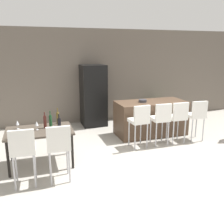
{
  "coord_description": "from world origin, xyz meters",
  "views": [
    {
      "loc": [
        -2.33,
        -4.75,
        2.29
      ],
      "look_at": [
        -0.58,
        0.64,
        0.85
      ],
      "focal_mm": 39.83,
      "sensor_mm": 36.0,
      "label": 1
    }
  ],
  "objects_px": {
    "dining_table": "(39,133)",
    "dining_chair_far": "(58,144)",
    "wine_bottle_far": "(58,118)",
    "bar_chair_right": "(178,116)",
    "wine_glass_right": "(37,124)",
    "refrigerator": "(93,96)",
    "bar_chair_middle": "(161,117)",
    "fruit_bowl": "(143,101)",
    "potted_plant": "(158,108)",
    "wine_bottle_near": "(45,122)",
    "wine_glass_left": "(17,123)",
    "bar_chair_left": "(140,119)",
    "wine_bottle_inner": "(51,121)",
    "kitchen_island": "(151,118)",
    "dining_chair_near": "(23,148)",
    "bar_chair_far": "(197,114)",
    "wine_glass_middle": "(9,132)",
    "wine_bottle_corner": "(59,124)"
  },
  "relations": [
    {
      "from": "refrigerator",
      "to": "wine_bottle_inner",
      "type": "bearing_deg",
      "value": -122.92
    },
    {
      "from": "wine_bottle_inner",
      "to": "wine_bottle_near",
      "type": "height_order",
      "value": "wine_bottle_inner"
    },
    {
      "from": "bar_chair_left",
      "to": "refrigerator",
      "type": "relative_size",
      "value": 0.57
    },
    {
      "from": "bar_chair_right",
      "to": "wine_glass_right",
      "type": "distance_m",
      "value": 3.33
    },
    {
      "from": "fruit_bowl",
      "to": "wine_glass_left",
      "type": "bearing_deg",
      "value": -165.38
    },
    {
      "from": "wine_bottle_inner",
      "to": "dining_chair_near",
      "type": "bearing_deg",
      "value": -120.18
    },
    {
      "from": "wine_glass_right",
      "to": "refrigerator",
      "type": "bearing_deg",
      "value": 53.52
    },
    {
      "from": "dining_chair_near",
      "to": "bar_chair_left",
      "type": "bearing_deg",
      "value": 21.23
    },
    {
      "from": "bar_chair_right",
      "to": "wine_bottle_corner",
      "type": "xyz_separation_m",
      "value": [
        -2.9,
        -0.32,
        0.16
      ]
    },
    {
      "from": "wine_bottle_far",
      "to": "wine_glass_middle",
      "type": "distance_m",
      "value": 1.14
    },
    {
      "from": "wine_glass_right",
      "to": "wine_glass_middle",
      "type": "bearing_deg",
      "value": -140.71
    },
    {
      "from": "bar_chair_right",
      "to": "wine_bottle_near",
      "type": "height_order",
      "value": "wine_bottle_near"
    },
    {
      "from": "wine_bottle_near",
      "to": "refrigerator",
      "type": "xyz_separation_m",
      "value": [
        1.56,
        2.27,
        0.05
      ]
    },
    {
      "from": "bar_chair_left",
      "to": "dining_chair_near",
      "type": "distance_m",
      "value": 2.73
    },
    {
      "from": "dining_chair_near",
      "to": "wine_glass_left",
      "type": "bearing_deg",
      "value": 96.43
    },
    {
      "from": "dining_chair_near",
      "to": "wine_bottle_far",
      "type": "relative_size",
      "value": 3.07
    },
    {
      "from": "wine_bottle_far",
      "to": "potted_plant",
      "type": "xyz_separation_m",
      "value": [
        3.49,
        2.03,
        -0.49
      ]
    },
    {
      "from": "bar_chair_far",
      "to": "fruit_bowl",
      "type": "xyz_separation_m",
      "value": [
        -1.13,
        0.81,
        0.26
      ]
    },
    {
      "from": "dining_table",
      "to": "wine_glass_right",
      "type": "relative_size",
      "value": 7.39
    },
    {
      "from": "fruit_bowl",
      "to": "wine_bottle_near",
      "type": "bearing_deg",
      "value": -160.32
    },
    {
      "from": "dining_table",
      "to": "fruit_bowl",
      "type": "relative_size",
      "value": 6.07
    },
    {
      "from": "potted_plant",
      "to": "wine_bottle_far",
      "type": "bearing_deg",
      "value": -149.83
    },
    {
      "from": "bar_chair_right",
      "to": "wine_bottle_near",
      "type": "xyz_separation_m",
      "value": [
        -3.16,
        -0.12,
        0.17
      ]
    },
    {
      "from": "wine_bottle_far",
      "to": "fruit_bowl",
      "type": "relative_size",
      "value": 1.62
    },
    {
      "from": "wine_glass_middle",
      "to": "wine_glass_right",
      "type": "relative_size",
      "value": 1.0
    },
    {
      "from": "wine_bottle_inner",
      "to": "wine_glass_right",
      "type": "bearing_deg",
      "value": -161.27
    },
    {
      "from": "refrigerator",
      "to": "bar_chair_middle",
      "type": "bearing_deg",
      "value": -62.23
    },
    {
      "from": "kitchen_island",
      "to": "wine_glass_left",
      "type": "relative_size",
      "value": 10.81
    },
    {
      "from": "wine_bottle_far",
      "to": "bar_chair_right",
      "type": "bearing_deg",
      "value": -2.28
    },
    {
      "from": "dining_table",
      "to": "dining_chair_far",
      "type": "distance_m",
      "value": 0.84
    },
    {
      "from": "bar_chair_middle",
      "to": "fruit_bowl",
      "type": "distance_m",
      "value": 0.85
    },
    {
      "from": "dining_table",
      "to": "wine_bottle_inner",
      "type": "distance_m",
      "value": 0.33
    },
    {
      "from": "wine_glass_right",
      "to": "potted_plant",
      "type": "distance_m",
      "value": 4.6
    },
    {
      "from": "bar_chair_middle",
      "to": "potted_plant",
      "type": "bearing_deg",
      "value": 63.37
    },
    {
      "from": "dining_table",
      "to": "wine_glass_right",
      "type": "height_order",
      "value": "wine_glass_right"
    },
    {
      "from": "wine_glass_right",
      "to": "potted_plant",
      "type": "height_order",
      "value": "wine_glass_right"
    },
    {
      "from": "fruit_bowl",
      "to": "kitchen_island",
      "type": "bearing_deg",
      "value": 1.31
    },
    {
      "from": "dining_chair_near",
      "to": "wine_bottle_far",
      "type": "xyz_separation_m",
      "value": [
        0.69,
        1.11,
        0.17
      ]
    },
    {
      "from": "dining_table",
      "to": "fruit_bowl",
      "type": "distance_m",
      "value": 2.9
    },
    {
      "from": "bar_chair_right",
      "to": "dining_table",
      "type": "relative_size",
      "value": 0.82
    },
    {
      "from": "kitchen_island",
      "to": "wine_bottle_corner",
      "type": "bearing_deg",
      "value": -156.31
    },
    {
      "from": "wine_glass_right",
      "to": "bar_chair_far",
      "type": "bearing_deg",
      "value": 2.62
    },
    {
      "from": "dining_chair_far",
      "to": "fruit_bowl",
      "type": "bearing_deg",
      "value": 36.66
    },
    {
      "from": "bar_chair_left",
      "to": "wine_glass_right",
      "type": "height_order",
      "value": "bar_chair_left"
    },
    {
      "from": "kitchen_island",
      "to": "bar_chair_middle",
      "type": "xyz_separation_m",
      "value": [
        -0.14,
        -0.81,
        0.24
      ]
    },
    {
      "from": "potted_plant",
      "to": "wine_bottle_inner",
      "type": "bearing_deg",
      "value": -148.66
    },
    {
      "from": "wine_glass_middle",
      "to": "fruit_bowl",
      "type": "height_order",
      "value": "fruit_bowl"
    },
    {
      "from": "wine_bottle_corner",
      "to": "fruit_bowl",
      "type": "xyz_separation_m",
      "value": [
        2.32,
        1.12,
        0.09
      ]
    },
    {
      "from": "kitchen_island",
      "to": "dining_chair_near",
      "type": "xyz_separation_m",
      "value": [
        -3.25,
        -1.8,
        0.24
      ]
    },
    {
      "from": "dining_table",
      "to": "wine_bottle_far",
      "type": "bearing_deg",
      "value": 38.29
    }
  ]
}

